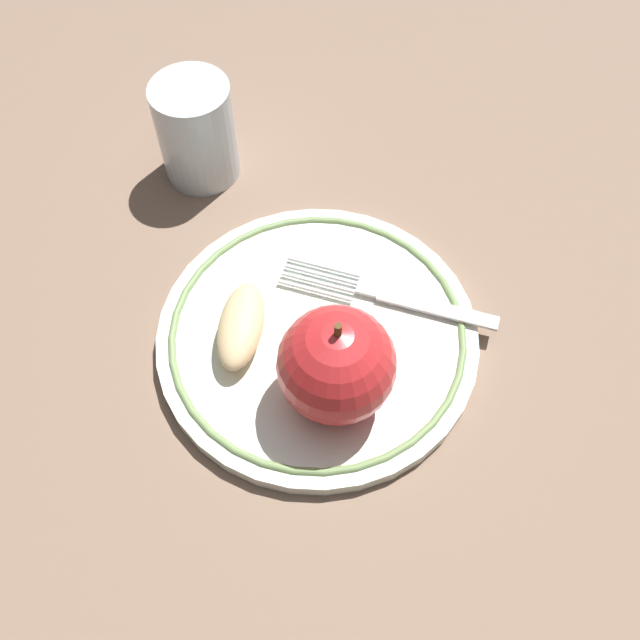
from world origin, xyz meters
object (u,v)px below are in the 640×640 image
fork (397,298)px  plate (320,339)px  apple_red_whole (339,365)px  apple_slice_front (243,322)px  drinking_glass (199,131)px

fork → plate: bearing=45.3°
apple_red_whole → apple_slice_front: 0.09m
apple_red_whole → drinking_glass: 0.26m
fork → drinking_glass: bearing=-25.5°
fork → drinking_glass: drinking_glass is taller
plate → apple_red_whole: 0.07m
apple_slice_front → plate: bearing=94.4°
apple_slice_front → fork: size_ratio=0.45×
plate → apple_slice_front: 0.06m
plate → fork: bearing=-64.6°
apple_red_whole → apple_slice_front: apple_red_whole is taller
apple_red_whole → apple_slice_front: size_ratio=1.22×
apple_slice_front → drinking_glass: (0.18, 0.04, 0.02)m
plate → drinking_glass: size_ratio=2.68×
plate → apple_red_whole: (-0.05, -0.01, 0.05)m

